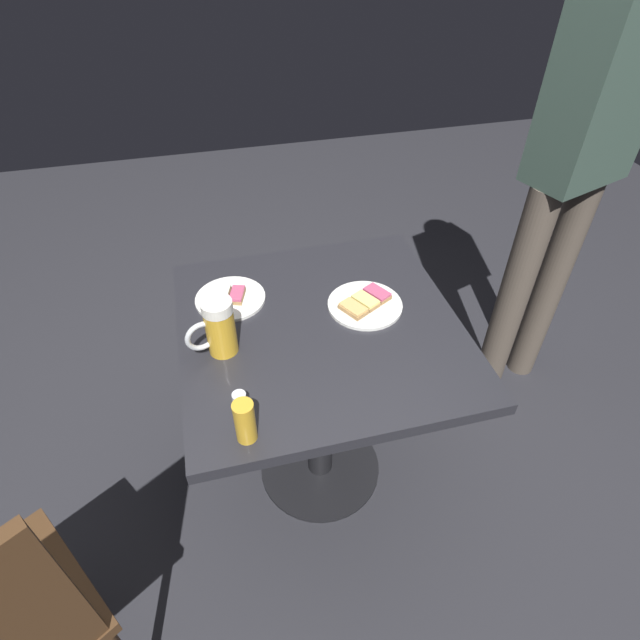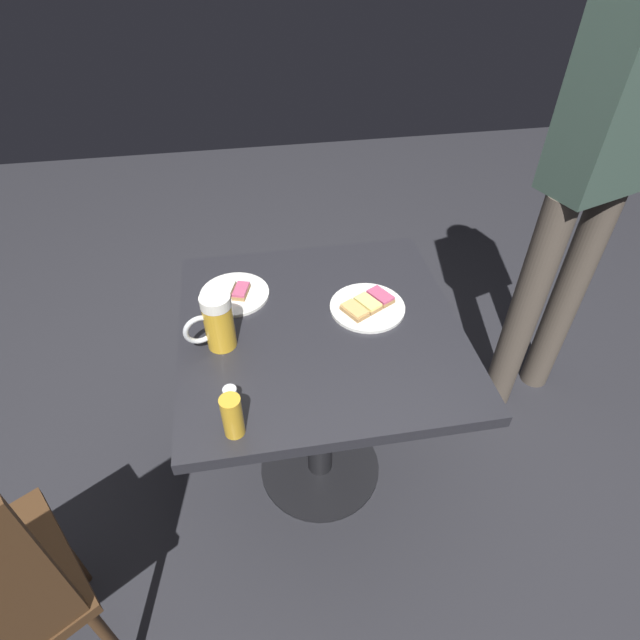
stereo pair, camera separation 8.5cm
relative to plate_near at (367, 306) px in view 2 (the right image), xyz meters
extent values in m
plane|color=#28282D|center=(-0.15, -0.05, -0.73)|extent=(6.00, 6.00, 0.00)
cylinder|color=black|center=(-0.15, -0.05, -0.72)|extent=(0.44, 0.44, 0.01)
cylinder|color=black|center=(-0.15, -0.05, -0.37)|extent=(0.09, 0.09, 0.69)
cube|color=#232328|center=(-0.15, -0.05, -0.03)|extent=(0.79, 0.79, 0.04)
cylinder|color=white|center=(0.00, 0.00, 0.00)|extent=(0.22, 0.22, 0.01)
cube|color=#9E7547|center=(0.04, 0.02, 0.01)|extent=(0.08, 0.09, 0.01)
cube|color=#BC4C70|center=(0.04, 0.02, 0.02)|extent=(0.08, 0.09, 0.01)
cube|color=#9E7547|center=(0.00, 0.00, 0.01)|extent=(0.08, 0.09, 0.01)
cube|color=#EFE07A|center=(0.00, 0.00, 0.02)|extent=(0.08, 0.09, 0.01)
cube|color=#9E7547|center=(-0.04, -0.02, 0.01)|extent=(0.08, 0.09, 0.01)
cube|color=#E5B266|center=(-0.04, -0.02, 0.02)|extent=(0.08, 0.09, 0.01)
cylinder|color=white|center=(-0.38, 0.13, 0.00)|extent=(0.21, 0.21, 0.01)
cube|color=#9E7547|center=(-0.40, 0.13, 0.01)|extent=(0.06, 0.08, 0.01)
cube|color=white|center=(-0.40, 0.13, 0.02)|extent=(0.06, 0.08, 0.01)
cube|color=#9E7547|center=(-0.36, 0.12, 0.01)|extent=(0.06, 0.08, 0.01)
cube|color=#BC4C70|center=(-0.36, 0.12, 0.02)|extent=(0.06, 0.08, 0.01)
cylinder|color=gold|center=(-0.42, -0.08, 0.06)|extent=(0.08, 0.08, 0.14)
cylinder|color=white|center=(-0.42, -0.08, 0.14)|extent=(0.08, 0.08, 0.03)
torus|color=silver|center=(-0.47, -0.09, 0.06)|extent=(0.09, 0.04, 0.09)
cylinder|color=gold|center=(-0.40, -0.37, 0.05)|extent=(0.05, 0.05, 0.11)
cylinder|color=silver|center=(-0.40, -0.30, 0.02)|extent=(0.03, 0.03, 0.06)
cylinder|color=#472D19|center=(-0.94, -0.32, -0.51)|extent=(0.03, 0.03, 0.44)
cylinder|color=#51473D|center=(0.65, 0.17, -0.26)|extent=(0.11, 0.11, 0.94)
cylinder|color=#51473D|center=(0.86, 0.24, -0.26)|extent=(0.11, 0.11, 0.94)
cube|color=#384C42|center=(0.75, 0.20, 0.47)|extent=(0.36, 0.27, 0.53)
camera|label=1|loc=(-0.41, -1.08, 0.95)|focal=28.52mm
camera|label=2|loc=(-0.33, -1.10, 0.95)|focal=28.52mm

